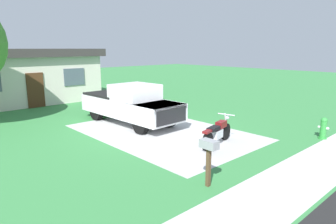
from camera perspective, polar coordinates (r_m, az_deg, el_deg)
name	(u,v)px	position (r m, az deg, el deg)	size (l,w,h in m)	color
ground_plane	(163,132)	(12.91, -0.92, -3.87)	(80.00, 80.00, 0.00)	#347B3F
driveway_pad	(163,132)	(12.91, -0.92, -3.86)	(5.25, 7.90, 0.01)	#AFAFAF
sidewalk_strip	(303,175)	(9.56, 24.25, -10.80)	(36.00, 1.80, 0.01)	#B8B8B2
motorcycle	(217,132)	(11.32, 9.37, -3.86)	(2.18, 0.84, 1.09)	black
pickup_truck	(129,103)	(14.44, -7.35, 1.62)	(2.16, 5.68, 1.90)	black
fire_hydrant	(323,128)	(13.42, 27.45, -2.76)	(0.32, 0.40, 0.87)	#2D8C38
mailbox	(209,151)	(7.80, 7.78, -7.28)	(0.26, 0.48, 1.26)	#4C3823
neighbor_house	(21,75)	(22.13, -26.19, 6.29)	(9.60, 5.60, 3.50)	beige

